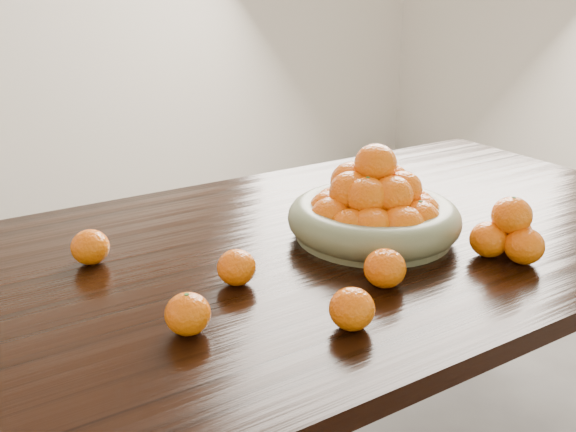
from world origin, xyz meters
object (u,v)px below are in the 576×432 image
fruit_bowl (374,210)px  orange_pyramid (509,233)px  loose_orange_0 (188,314)px  dining_table (301,282)px

fruit_bowl → orange_pyramid: 0.28m
loose_orange_0 → fruit_bowl: bearing=17.4°
fruit_bowl → loose_orange_0: size_ratio=5.07×
dining_table → loose_orange_0: (-0.35, -0.21, 0.12)m
dining_table → orange_pyramid: bearing=-40.5°
orange_pyramid → dining_table: bearing=139.5°
fruit_bowl → loose_orange_0: fruit_bowl is taller
orange_pyramid → loose_orange_0: (-0.68, 0.07, -0.02)m
fruit_bowl → orange_pyramid: fruit_bowl is taller
loose_orange_0 → dining_table: bearing=30.4°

